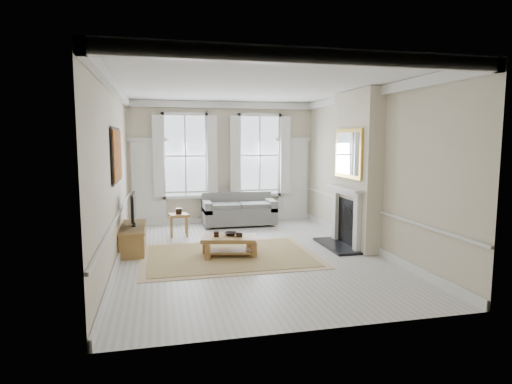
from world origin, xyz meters
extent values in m
plane|color=#B7B5AD|center=(0.00, 0.00, 0.00)|extent=(7.20, 7.20, 0.00)
plane|color=white|center=(0.00, 0.00, 3.40)|extent=(7.20, 7.20, 0.00)
plane|color=beige|center=(0.00, 3.60, 1.70)|extent=(5.20, 0.00, 5.20)
plane|color=beige|center=(-2.60, 0.00, 1.70)|extent=(0.00, 7.20, 7.20)
plane|color=beige|center=(2.60, 0.00, 1.70)|extent=(0.00, 7.20, 7.20)
cube|color=silver|center=(-2.05, 3.56, 1.15)|extent=(0.90, 0.08, 2.30)
cube|color=silver|center=(2.05, 3.56, 1.15)|extent=(0.90, 0.08, 2.30)
cube|color=#B5691F|center=(-2.56, 0.30, 2.05)|extent=(0.05, 1.66, 1.06)
cube|color=beige|center=(2.43, 0.20, 1.70)|extent=(0.35, 1.70, 3.38)
cube|color=black|center=(2.00, 0.20, 0.03)|extent=(0.55, 1.50, 0.05)
cube|color=silver|center=(2.20, -0.35, 0.57)|extent=(0.10, 0.18, 1.15)
cube|color=silver|center=(2.20, 0.75, 0.57)|extent=(0.10, 0.18, 1.15)
cube|color=silver|center=(2.15, 0.20, 1.30)|extent=(0.20, 1.45, 0.06)
cube|color=black|center=(2.25, 0.20, 0.55)|extent=(0.02, 0.92, 1.00)
cube|color=gold|center=(2.21, 0.20, 2.05)|extent=(0.06, 1.26, 1.06)
cube|color=slate|center=(0.35, 3.05, 0.28)|extent=(1.96, 0.95, 0.45)
cube|color=slate|center=(0.35, 3.43, 0.67)|extent=(1.96, 0.20, 0.44)
cube|color=slate|center=(-0.53, 3.05, 0.55)|extent=(0.20, 0.95, 0.30)
cube|color=slate|center=(1.23, 3.05, 0.55)|extent=(0.20, 0.95, 0.30)
cylinder|color=brown|center=(-0.51, 2.69, 0.04)|extent=(0.06, 0.06, 0.08)
cylinder|color=brown|center=(1.21, 3.41, 0.04)|extent=(0.06, 0.06, 0.08)
cube|color=brown|center=(-1.33, 2.09, 0.51)|extent=(0.52, 0.52, 0.06)
cube|color=brown|center=(-1.50, 1.92, 0.24)|extent=(0.05, 0.05, 0.48)
cube|color=brown|center=(-1.15, 1.92, 0.24)|extent=(0.05, 0.05, 0.48)
cube|color=brown|center=(-1.50, 2.26, 0.24)|extent=(0.05, 0.05, 0.48)
cube|color=brown|center=(-1.15, 2.26, 0.24)|extent=(0.05, 0.05, 0.48)
cube|color=tan|center=(-0.43, -0.02, 0.01)|extent=(3.50, 2.60, 0.02)
cube|color=brown|center=(-0.43, -0.02, 0.37)|extent=(1.20, 0.86, 0.08)
cube|color=brown|center=(-0.87, -0.24, 0.16)|extent=(0.10, 0.10, 0.33)
cube|color=brown|center=(0.01, -0.24, 0.16)|extent=(0.10, 0.10, 0.33)
cube|color=brown|center=(-0.87, 0.20, 0.16)|extent=(0.10, 0.10, 0.33)
cube|color=brown|center=(0.01, 0.20, 0.16)|extent=(0.10, 0.10, 0.33)
cylinder|color=black|center=(-0.68, 0.03, 0.46)|extent=(0.10, 0.10, 0.10)
cylinder|color=black|center=(-0.23, -0.07, 0.45)|extent=(0.13, 0.13, 0.09)
imported|color=black|center=(-0.38, 0.08, 0.44)|extent=(0.33, 0.33, 0.06)
cube|color=brown|center=(-2.34, 0.88, 0.27)|extent=(0.49, 1.51, 0.54)
cube|color=black|center=(-2.32, 0.88, 0.55)|extent=(0.08, 0.30, 0.03)
cube|color=black|center=(-2.32, 0.88, 0.94)|extent=(0.05, 0.90, 0.55)
cube|color=black|center=(-2.29, 0.88, 0.94)|extent=(0.01, 0.83, 0.49)
camera|label=1|loc=(-1.79, -8.36, 2.35)|focal=30.00mm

